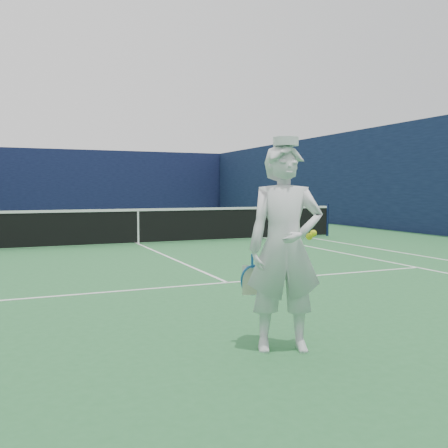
# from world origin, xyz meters

# --- Properties ---
(ground) EXTENTS (80.00, 80.00, 0.00)m
(ground) POSITION_xyz_m (0.00, 0.00, 0.00)
(ground) COLOR #276735
(ground) RESTS_ON ground
(court_markings) EXTENTS (11.03, 23.83, 0.01)m
(court_markings) POSITION_xyz_m (0.00, 0.00, 0.00)
(court_markings) COLOR white
(court_markings) RESTS_ON ground
(windscreen_fence) EXTENTS (20.12, 36.12, 4.00)m
(windscreen_fence) POSITION_xyz_m (0.00, 0.00, 2.00)
(windscreen_fence) COLOR black
(windscreen_fence) RESTS_ON ground
(tennis_net) EXTENTS (12.88, 0.09, 1.07)m
(tennis_net) POSITION_xyz_m (0.00, 0.00, 0.55)
(tennis_net) COLOR #141E4C
(tennis_net) RESTS_ON ground
(tennis_player) EXTENTS (0.84, 0.72, 2.05)m
(tennis_player) POSITION_xyz_m (-0.86, -9.79, 1.00)
(tennis_player) COLOR white
(tennis_player) RESTS_ON ground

